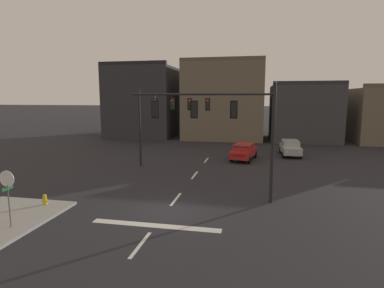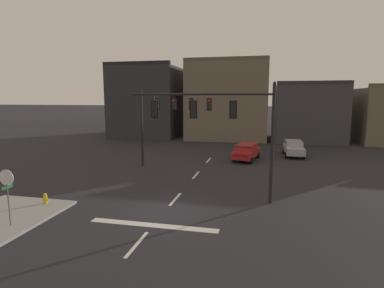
% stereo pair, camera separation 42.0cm
% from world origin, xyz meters
% --- Properties ---
extents(ground_plane, '(400.00, 400.00, 0.00)m').
position_xyz_m(ground_plane, '(0.00, 0.00, 0.00)').
color(ground_plane, '#232328').
extents(stop_bar_paint, '(6.40, 0.50, 0.01)m').
position_xyz_m(stop_bar_paint, '(0.00, -2.00, 0.00)').
color(stop_bar_paint, silver).
rests_on(stop_bar_paint, ground).
extents(lane_centreline, '(0.16, 26.40, 0.01)m').
position_xyz_m(lane_centreline, '(0.00, 2.00, 0.00)').
color(lane_centreline, silver).
rests_on(lane_centreline, ground).
extents(signal_mast_near_side, '(8.12, 1.25, 6.98)m').
position_xyz_m(signal_mast_near_side, '(2.98, 2.18, 4.80)').
color(signal_mast_near_side, black).
rests_on(signal_mast_near_side, ground).
extents(signal_mast_far_side, '(7.17, 0.99, 6.84)m').
position_xyz_m(signal_mast_far_side, '(-2.94, 10.08, 4.90)').
color(signal_mast_far_side, black).
rests_on(signal_mast_far_side, ground).
extents(stop_sign, '(0.76, 0.64, 2.83)m').
position_xyz_m(stop_sign, '(-6.44, -3.78, 2.14)').
color(stop_sign, '#56565B').
rests_on(stop_sign, ground).
extents(car_lot_nearside, '(2.63, 4.67, 1.61)m').
position_xyz_m(car_lot_nearside, '(3.59, 14.92, 0.86)').
color(car_lot_nearside, '#A81E1E').
rests_on(car_lot_nearside, ground).
extents(car_lot_middle, '(2.01, 4.50, 1.61)m').
position_xyz_m(car_lot_middle, '(8.31, 18.19, 0.86)').
color(car_lot_middle, '#9EA0A5').
rests_on(car_lot_middle, ground).
extents(fire_hydrant, '(0.40, 0.30, 0.75)m').
position_xyz_m(fire_hydrant, '(-6.86, -0.78, 0.33)').
color(fire_hydrant, gold).
rests_on(fire_hydrant, ground).
extents(building_row, '(58.23, 13.69, 11.37)m').
position_xyz_m(building_row, '(7.19, 32.19, 4.49)').
color(building_row, '#2D2D33').
rests_on(building_row, ground).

